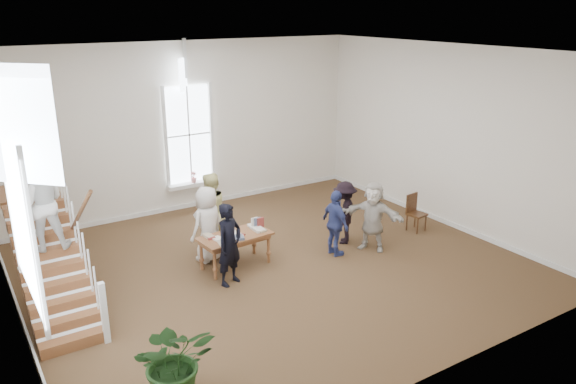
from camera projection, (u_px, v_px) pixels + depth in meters
ground at (275, 266)px, 12.10m from camera, size 10.00×10.00×0.00m
room_shell at (193, 194)px, 15.49m from camera, size 10.49×10.00×10.00m
staircase at (45, 226)px, 9.98m from camera, size 1.10×4.10×2.92m
library_table at (235, 239)px, 11.91m from camera, size 1.59×0.89×0.78m
police_officer at (229, 244)px, 11.09m from camera, size 0.73×0.61×1.70m
elderly_woman at (208, 224)px, 12.15m from camera, size 0.96×0.78×1.68m
person_yellow at (210, 212)px, 12.68m from camera, size 1.08×0.98×1.81m
woman_cluster_a at (336, 223)px, 12.42m from camera, size 0.40×0.90×1.51m
woman_cluster_b at (344, 213)px, 13.09m from camera, size 1.08×1.07×1.49m
woman_cluster_c at (373, 216)px, 12.71m from camera, size 1.21×1.51×1.61m
floor_plant at (175, 361)px, 7.85m from camera, size 1.30×1.18×1.24m
side_chair at (415, 210)px, 13.90m from camera, size 0.46×0.46×0.93m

